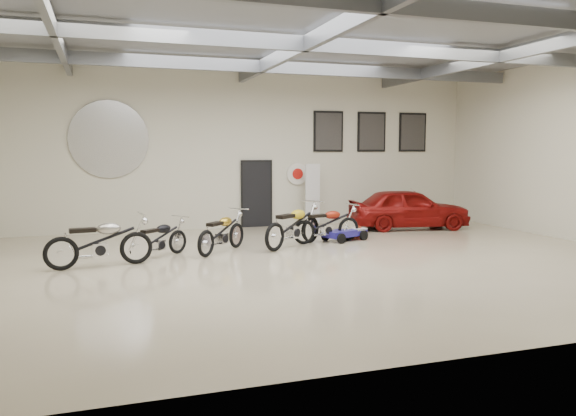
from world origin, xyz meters
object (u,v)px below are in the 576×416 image
object	(u,v)px
motorcycle_gold	(222,231)
motorcycle_red	(327,223)
motorcycle_silver	(99,241)
motorcycle_black	(159,238)
vintage_car	(408,208)
banner_stand	(313,196)
go_kart	(348,230)
motorcycle_yellow	(293,225)

from	to	relation	value
motorcycle_gold	motorcycle_red	bearing A→B (deg)	-35.77
motorcycle_silver	motorcycle_black	distance (m)	1.47
motorcycle_gold	vintage_car	distance (m)	6.81
motorcycle_red	banner_stand	bearing A→B (deg)	67.36
banner_stand	motorcycle_silver	distance (m)	8.05
banner_stand	go_kart	size ratio (longest dim) A/B	1.28
motorcycle_red	vintage_car	distance (m)	3.83
motorcycle_gold	motorcycle_red	world-z (taller)	motorcycle_red
motorcycle_silver	vintage_car	size ratio (longest dim) A/B	0.58
motorcycle_gold	motorcycle_yellow	size ratio (longest dim) A/B	0.89
banner_stand	go_kart	world-z (taller)	banner_stand
motorcycle_gold	go_kart	xyz separation A→B (m)	(3.70, 0.72, -0.23)
banner_stand	go_kart	xyz separation A→B (m)	(-0.07, -2.96, -0.71)
motorcycle_yellow	vintage_car	distance (m)	5.00
motorcycle_silver	motorcycle_red	world-z (taller)	motorcycle_silver
motorcycle_silver	go_kart	xyz separation A→B (m)	(6.53, 1.62, -0.29)
motorcycle_black	motorcycle_gold	bearing A→B (deg)	-30.61
motorcycle_yellow	banner_stand	bearing A→B (deg)	27.19
motorcycle_yellow	motorcycle_red	distance (m)	1.17
motorcycle_silver	motorcycle_yellow	distance (m)	4.83
banner_stand	vintage_car	world-z (taller)	banner_stand
motorcycle_black	motorcycle_gold	world-z (taller)	motorcycle_gold
motorcycle_yellow	motorcycle_silver	bearing A→B (deg)	157.50
motorcycle_yellow	go_kart	size ratio (longest dim) A/B	1.44
motorcycle_yellow	go_kart	world-z (taller)	motorcycle_yellow
banner_stand	motorcycle_silver	size ratio (longest dim) A/B	0.90
banner_stand	motorcycle_red	bearing A→B (deg)	-117.49
motorcycle_silver	motorcycle_gold	size ratio (longest dim) A/B	1.11
motorcycle_gold	go_kart	bearing A→B (deg)	-35.04
motorcycle_silver	motorcycle_red	distance (m)	5.99
go_kart	banner_stand	bearing A→B (deg)	67.64
motorcycle_gold	motorcycle_yellow	world-z (taller)	motorcycle_yellow
banner_stand	motorcycle_gold	distance (m)	5.30
motorcycle_black	motorcycle_red	size ratio (longest dim) A/B	0.89
motorcycle_gold	go_kart	world-z (taller)	motorcycle_gold
motorcycle_silver	go_kart	bearing A→B (deg)	5.59
motorcycle_yellow	vintage_car	world-z (taller)	vintage_car
motorcycle_black	vintage_car	distance (m)	8.34
motorcycle_silver	motorcycle_gold	world-z (taller)	motorcycle_silver
banner_stand	vintage_car	xyz separation A→B (m)	(2.68, -1.50, -0.35)
banner_stand	motorcycle_gold	xyz separation A→B (m)	(-3.77, -3.69, -0.48)
banner_stand	motorcycle_black	size ratio (longest dim) A/B	1.12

